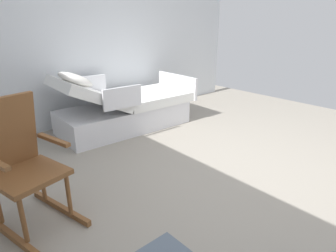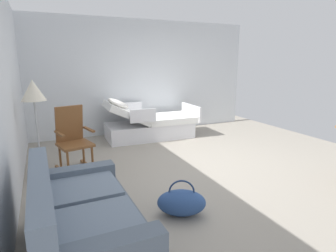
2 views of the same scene
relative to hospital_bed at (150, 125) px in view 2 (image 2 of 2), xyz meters
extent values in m
plane|color=gray|center=(-1.99, -0.13, -0.30)|extent=(6.75, 6.75, 0.00)
cube|color=silver|center=(-1.99, 2.61, 1.05)|extent=(5.51, 0.10, 2.70)
cube|color=silver|center=(0.71, -0.13, 1.05)|extent=(0.10, 5.60, 2.70)
cube|color=silver|center=(0.00, 0.00, -0.13)|extent=(0.94, 1.96, 0.35)
cube|color=white|center=(-0.02, -0.47, 0.12)|extent=(0.95, 1.18, 0.14)
cube|color=white|center=(0.02, 0.54, 0.32)|extent=(0.94, 0.95, 0.53)
ellipsoid|color=white|center=(0.02, 0.71, 0.54)|extent=(0.36, 0.51, 0.33)
cube|color=silver|center=(-0.49, 0.33, 0.33)|extent=(0.05, 0.56, 0.28)
cube|color=silver|center=(0.51, 0.29, 0.33)|extent=(0.05, 0.56, 0.28)
cube|color=silver|center=(-0.03, -1.06, 0.23)|extent=(0.95, 0.08, 0.36)
cylinder|color=black|center=(-0.33, 0.81, -0.25)|extent=(0.10, 0.10, 0.10)
cylinder|color=black|center=(0.39, 0.79, -0.25)|extent=(0.10, 0.10, 0.10)
cylinder|color=black|center=(-0.39, -0.78, -0.25)|extent=(0.10, 0.10, 0.10)
cylinder|color=black|center=(0.33, -0.80, -0.25)|extent=(0.10, 0.10, 0.10)
cube|color=slate|center=(-3.56, 1.93, -0.08)|extent=(1.61, 0.87, 0.45)
cube|color=slate|center=(-3.93, 1.89, 0.19)|extent=(0.68, 0.66, 0.10)
cube|color=slate|center=(-3.20, 1.90, 0.19)|extent=(0.68, 0.66, 0.10)
cube|color=slate|center=(-3.57, 2.28, 0.35)|extent=(1.60, 0.18, 0.40)
cube|color=slate|center=(-2.85, 1.94, 0.00)|extent=(0.19, 0.85, 0.60)
cube|color=brown|center=(-1.50, 2.00, -0.28)|extent=(0.75, 0.22, 0.05)
cube|color=brown|center=(-1.40, 1.58, -0.28)|extent=(0.75, 0.22, 0.05)
cylinder|color=brown|center=(-1.58, 1.56, -0.05)|extent=(0.04, 0.04, 0.40)
cylinder|color=brown|center=(-1.67, 1.93, -0.05)|extent=(0.04, 0.04, 0.40)
cylinder|color=brown|center=(-1.22, 1.65, -0.05)|extent=(0.04, 0.04, 0.40)
cylinder|color=brown|center=(-1.31, 2.02, -0.05)|extent=(0.04, 0.04, 0.40)
cube|color=brown|center=(-1.45, 1.79, 0.15)|extent=(0.56, 0.58, 0.04)
cube|color=brown|center=(-1.25, 1.84, 0.45)|extent=(0.22, 0.45, 0.60)
cube|color=brown|center=(-1.41, 1.56, 0.37)|extent=(0.39, 0.13, 0.03)
cube|color=brown|center=(-1.52, 2.01, 0.37)|extent=(0.39, 0.13, 0.03)
cylinder|color=#B2B5BA|center=(-1.47, 2.30, -0.29)|extent=(0.28, 0.28, 0.03)
cylinder|color=#B2B5BA|center=(-1.47, 2.30, 0.30)|extent=(0.03, 0.03, 1.15)
cone|color=silver|center=(-1.47, 2.30, 1.03)|extent=(0.34, 0.34, 0.30)
ellipsoid|color=#2D4C84|center=(-3.29, 0.85, -0.15)|extent=(0.53, 0.64, 0.30)
torus|color=navy|center=(-3.29, 0.85, -0.02)|extent=(0.15, 0.28, 0.30)
camera|label=1|loc=(-3.62, 2.26, 1.26)|focal=30.72mm
camera|label=2|loc=(-5.88, 2.20, 1.43)|focal=29.86mm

